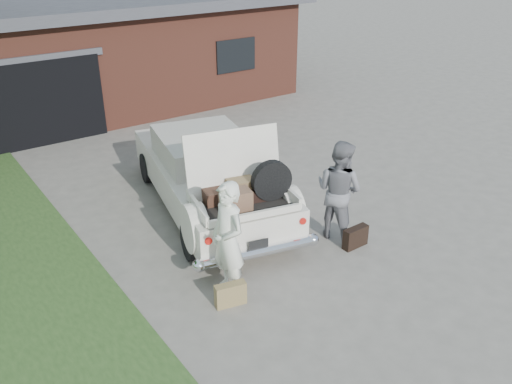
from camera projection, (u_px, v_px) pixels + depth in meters
ground at (276, 262)px, 9.34m from camera, size 90.00×90.00×0.00m
house at (85, 48)px, 17.49m from camera, size 12.80×7.80×3.30m
sedan at (209, 174)px, 10.79m from camera, size 3.10×5.49×2.14m
woman_left at (228, 240)px, 8.16m from camera, size 0.45×0.69×1.89m
woman_right at (339, 190)px, 9.72m from camera, size 0.91×1.06×1.88m
suitcase_left at (230, 294)px, 8.20m from camera, size 0.50×0.26×0.37m
suitcase_right at (355, 237)px, 9.70m from camera, size 0.50×0.17×0.39m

